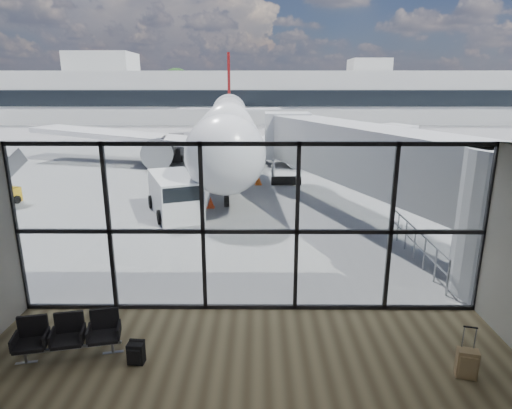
{
  "coord_description": "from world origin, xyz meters",
  "views": [
    {
      "loc": [
        0.22,
        -10.34,
        5.79
      ],
      "look_at": [
        0.14,
        3.0,
        2.08
      ],
      "focal_mm": 30.0,
      "sensor_mm": 36.0,
      "label": 1
    }
  ],
  "objects_px": {
    "airliner": "(228,125)",
    "service_van": "(175,195)",
    "seating_row": "(69,333)",
    "suitcase": "(467,363)",
    "belt_loader": "(174,152)",
    "backpack": "(136,353)"
  },
  "relations": [
    {
      "from": "airliner",
      "to": "service_van",
      "type": "xyz_separation_m",
      "value": [
        -1.46,
        -15.16,
        -1.9
      ]
    },
    {
      "from": "seating_row",
      "to": "service_van",
      "type": "relative_size",
      "value": 0.48
    },
    {
      "from": "suitcase",
      "to": "airliner",
      "type": "relative_size",
      "value": 0.03
    },
    {
      "from": "belt_loader",
      "to": "backpack",
      "type": "bearing_deg",
      "value": -85.03
    },
    {
      "from": "airliner",
      "to": "belt_loader",
      "type": "distance_m",
      "value": 5.01
    },
    {
      "from": "airliner",
      "to": "service_van",
      "type": "distance_m",
      "value": 15.35
    },
    {
      "from": "suitcase",
      "to": "service_van",
      "type": "height_order",
      "value": "service_van"
    },
    {
      "from": "backpack",
      "to": "suitcase",
      "type": "height_order",
      "value": "suitcase"
    },
    {
      "from": "seating_row",
      "to": "belt_loader",
      "type": "relative_size",
      "value": 0.52
    },
    {
      "from": "seating_row",
      "to": "suitcase",
      "type": "height_order",
      "value": "suitcase"
    },
    {
      "from": "seating_row",
      "to": "backpack",
      "type": "relative_size",
      "value": 4.19
    },
    {
      "from": "suitcase",
      "to": "belt_loader",
      "type": "distance_m",
      "value": 29.14
    },
    {
      "from": "belt_loader",
      "to": "seating_row",
      "type": "bearing_deg",
      "value": -88.23
    },
    {
      "from": "backpack",
      "to": "belt_loader",
      "type": "height_order",
      "value": "belt_loader"
    },
    {
      "from": "airliner",
      "to": "suitcase",
      "type": "bearing_deg",
      "value": -79.44
    },
    {
      "from": "backpack",
      "to": "belt_loader",
      "type": "xyz_separation_m",
      "value": [
        -4.27,
        26.5,
        0.39
      ]
    },
    {
      "from": "seating_row",
      "to": "backpack",
      "type": "bearing_deg",
      "value": -23.56
    },
    {
      "from": "service_van",
      "to": "belt_loader",
      "type": "distance_m",
      "value": 15.62
    },
    {
      "from": "service_van",
      "to": "belt_loader",
      "type": "height_order",
      "value": "belt_loader"
    },
    {
      "from": "seating_row",
      "to": "airliner",
      "type": "bearing_deg",
      "value": 73.88
    },
    {
      "from": "backpack",
      "to": "belt_loader",
      "type": "relative_size",
      "value": 0.12
    },
    {
      "from": "backpack",
      "to": "airliner",
      "type": "bearing_deg",
      "value": 94.6
    }
  ]
}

